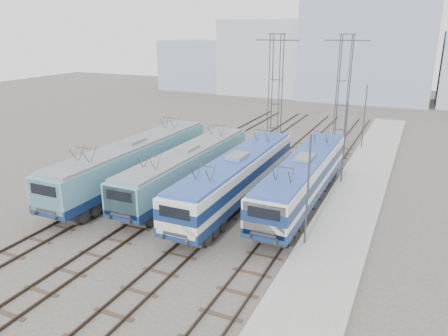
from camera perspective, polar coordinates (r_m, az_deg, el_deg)
ground at (r=28.51m, az=-7.80°, el=-8.59°), size 160.00×160.00×0.00m
platform at (r=32.16m, az=15.91°, el=-5.67°), size 4.00×70.00×0.30m
locomotive_far_left at (r=36.00m, az=-11.86°, el=0.91°), size 2.99×18.88×3.55m
locomotive_center_left at (r=34.40m, az=-4.90°, el=0.13°), size 2.75×17.37×3.27m
locomotive_center_right at (r=31.91m, az=1.59°, el=-1.03°), size 2.83×17.88×3.36m
locomotive_far_right at (r=32.33m, az=10.31°, el=-1.14°), size 2.78×17.57×3.30m
catenary_tower_west at (r=45.98m, az=6.74°, el=10.31°), size 4.50×1.20×12.00m
catenary_tower_east at (r=46.39m, az=15.29°, el=9.88°), size 4.50×1.20×12.00m
mast_front at (r=25.69m, az=10.85°, el=-3.27°), size 0.12×0.12×7.00m
mast_mid at (r=36.95m, az=15.42°, el=2.94°), size 0.12×0.12×7.00m
mast_rear at (r=48.57m, az=17.84°, el=6.22°), size 0.12×0.12×7.00m
building_west at (r=88.14m, az=6.16°, el=14.17°), size 18.00×12.00×14.00m
building_center at (r=84.07m, az=18.30°, el=14.59°), size 22.00×14.00×18.00m
building_far_west at (r=94.58m, az=-3.35°, el=13.27°), size 14.00×10.00×10.00m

